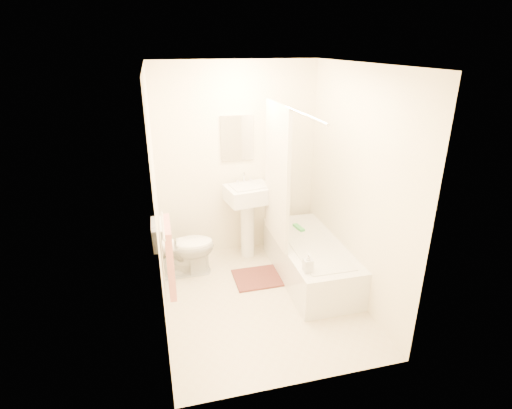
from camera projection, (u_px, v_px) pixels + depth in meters
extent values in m
plane|color=beige|center=(262.00, 298.00, 4.32)|extent=(2.40, 2.40, 0.00)
plane|color=white|center=(263.00, 64.00, 3.42)|extent=(2.40, 2.40, 0.00)
cube|color=beige|center=(237.00, 162.00, 4.95)|extent=(2.00, 0.02, 2.40)
cube|color=beige|center=(157.00, 204.00, 3.64)|extent=(0.02, 2.40, 2.40)
cube|color=beige|center=(356.00, 186.00, 4.10)|extent=(0.02, 2.40, 2.40)
cube|color=white|center=(237.00, 138.00, 4.82)|extent=(0.40, 0.03, 0.55)
cylinder|color=silver|center=(291.00, 108.00, 3.73)|extent=(0.03, 1.70, 0.03)
cube|color=silver|center=(277.00, 175.00, 4.38)|extent=(0.04, 0.80, 1.55)
cylinder|color=silver|center=(163.00, 225.00, 3.46)|extent=(0.02, 0.60, 0.02)
cube|color=#CC7266|center=(170.00, 257.00, 3.59)|extent=(0.06, 0.45, 0.66)
cylinder|color=white|center=(168.00, 246.00, 3.95)|extent=(0.11, 0.12, 0.12)
imported|color=white|center=(184.00, 247.00, 4.67)|extent=(0.71, 0.40, 0.69)
cube|color=#48251E|center=(261.00, 277.00, 4.69)|extent=(0.63, 0.48, 0.02)
imported|color=silver|center=(308.00, 263.00, 3.96)|extent=(0.09, 0.09, 0.20)
cube|color=green|center=(299.00, 228.00, 4.89)|extent=(0.10, 0.20, 0.04)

